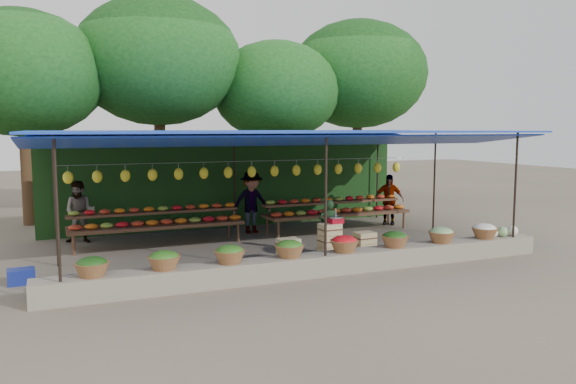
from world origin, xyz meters
name	(u,v)px	position (x,y,z in m)	size (l,w,h in m)	color
ground	(271,247)	(0.00, 0.00, 0.00)	(60.00, 60.00, 0.00)	brown
stone_curb	(322,264)	(0.00, -2.75, 0.20)	(10.60, 0.55, 0.40)	gray
stall_canopy	(270,136)	(0.00, 0.06, 2.68)	(10.80, 6.60, 2.82)	black
produce_baskets	(317,246)	(-0.10, -2.75, 0.56)	(8.98, 0.58, 0.34)	brown
netting_backdrop	(232,184)	(0.00, 3.15, 1.25)	(10.60, 0.06, 2.50)	#1D4418
tree_row	(219,74)	(0.50, 6.09, 4.70)	(16.51, 5.50, 7.12)	#3A2415
fruit_table_left	(157,221)	(-2.49, 1.35, 0.61)	(4.21, 0.95, 0.93)	#49301D
fruit_table_right	(337,209)	(2.51, 1.35, 0.61)	(4.21, 0.95, 0.93)	#49301D
crate_counter	(329,244)	(0.77, -1.55, 0.31)	(2.37, 0.37, 0.77)	tan
weighing_scale	(336,220)	(0.94, -1.55, 0.85)	(0.32, 0.32, 0.34)	red
vendor_seated	(328,226)	(0.97, -1.14, 0.63)	(0.46, 0.30, 1.25)	#163118
customer_left	(80,212)	(-4.23, 2.38, 0.79)	(0.76, 0.59, 1.57)	slate
customer_mid	(252,202)	(0.19, 1.95, 0.86)	(1.11, 0.64, 1.71)	slate
customer_right	(389,199)	(4.42, 1.65, 0.76)	(0.88, 0.37, 1.51)	slate
blue_crate_front	(62,286)	(-4.78, -2.25, 0.15)	(0.50, 0.36, 0.30)	navy
blue_crate_back	(21,276)	(-5.46, -1.21, 0.14)	(0.47, 0.34, 0.28)	navy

